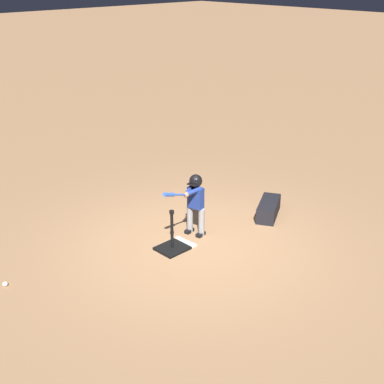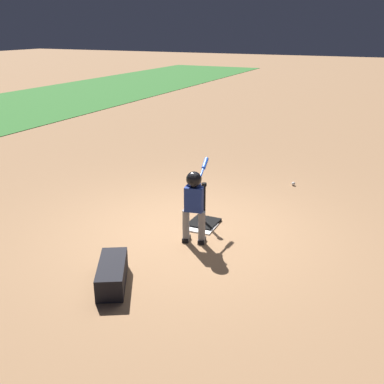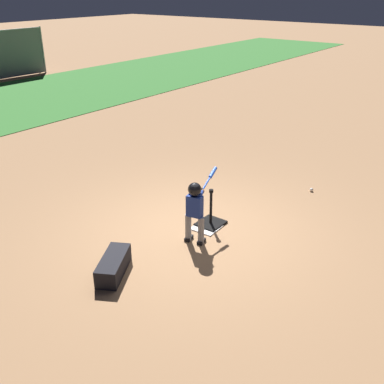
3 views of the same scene
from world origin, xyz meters
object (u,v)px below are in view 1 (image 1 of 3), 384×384
Objects in this scene: batting_tee at (172,245)px; batter_child at (194,198)px; equipment_bag at (269,209)px; baseball at (5,284)px.

batter_child is (-0.62, -0.12, 0.60)m from batting_tee.
batting_tee reaches higher than equipment_bag.
batter_child reaches higher than equipment_bag.
equipment_bag is (-1.48, 0.41, -0.54)m from batter_child.
equipment_bag is at bearing 165.85° from baseball.
batter_child is at bearing 166.47° from baseball.
batting_tee is 9.32× the size of baseball.
equipment_bag is (-4.54, 1.14, 0.10)m from baseball.
equipment_bag is at bearing 164.57° from batter_child.
batting_tee reaches higher than baseball.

